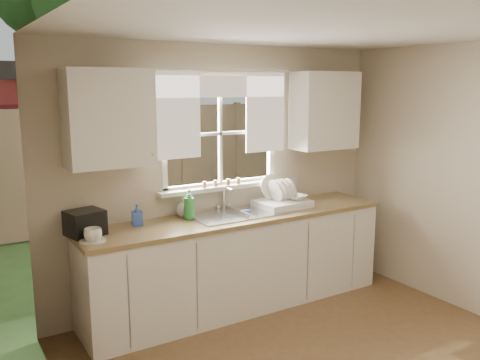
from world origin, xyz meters
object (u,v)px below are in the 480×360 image
soap_bottle_a (189,204)px  black_appliance (85,223)px  dish_rack (282,200)px  cup (93,235)px

soap_bottle_a → black_appliance: 0.94m
black_appliance → soap_bottle_a: bearing=-13.6°
dish_rack → soap_bottle_a: 1.00m
soap_bottle_a → cup: (-0.94, -0.22, -0.08)m
dish_rack → black_appliance: 1.94m
soap_bottle_a → black_appliance: soap_bottle_a is taller
dish_rack → black_appliance: dish_rack is taller
soap_bottle_a → cup: soap_bottle_a is taller
black_appliance → cup: bearing=-103.4°
cup → black_appliance: size_ratio=0.50×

